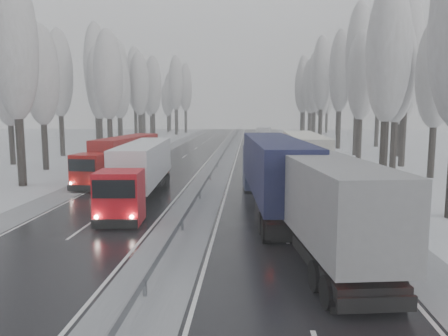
# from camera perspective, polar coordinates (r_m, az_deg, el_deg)

# --- Properties ---
(carriageway_right) EXTENTS (7.50, 200.00, 0.03)m
(carriageway_right) POSITION_cam_1_polar(r_m,az_deg,el_deg) (40.17, 5.95, -1.26)
(carriageway_right) COLOR black
(carriageway_right) RESTS_ON ground
(carriageway_left) EXTENTS (7.50, 200.00, 0.03)m
(carriageway_left) POSITION_cam_1_polar(r_m,az_deg,el_deg) (41.06, -8.86, -1.12)
(carriageway_left) COLOR black
(carriageway_left) RESTS_ON ground
(median_slush) EXTENTS (3.00, 200.00, 0.04)m
(median_slush) POSITION_cam_1_polar(r_m,az_deg,el_deg) (40.27, -1.54, -1.19)
(median_slush) COLOR #999CA0
(median_slush) RESTS_ON ground
(shoulder_right) EXTENTS (2.40, 200.00, 0.04)m
(shoulder_right) POSITION_cam_1_polar(r_m,az_deg,el_deg) (40.69, 12.93, -1.29)
(shoulder_right) COLOR #999CA0
(shoulder_right) RESTS_ON ground
(shoulder_left) EXTENTS (2.40, 200.00, 0.04)m
(shoulder_left) POSITION_cam_1_polar(r_m,az_deg,el_deg) (42.38, -15.41, -1.02)
(shoulder_left) COLOR #999CA0
(shoulder_left) RESTS_ON ground
(median_guardrail) EXTENTS (0.12, 200.00, 0.76)m
(median_guardrail) POSITION_cam_1_polar(r_m,az_deg,el_deg) (40.18, -1.54, -0.38)
(median_guardrail) COLOR slate
(median_guardrail) RESTS_ON ground
(tree_18) EXTENTS (3.60, 3.60, 16.58)m
(tree_18) POSITION_cam_1_polar(r_m,az_deg,el_deg) (38.58, 20.68, 13.86)
(tree_18) COLOR black
(tree_18) RESTS_ON ground
(tree_19) EXTENTS (3.60, 3.60, 14.57)m
(tree_19) POSITION_cam_1_polar(r_m,az_deg,el_deg) (44.05, 26.02, 11.07)
(tree_19) COLOR black
(tree_19) RESTS_ON ground
(tree_20) EXTENTS (3.60, 3.60, 15.71)m
(tree_20) POSITION_cam_1_polar(r_m,az_deg,el_deg) (47.25, 21.69, 11.89)
(tree_20) COLOR black
(tree_20) RESTS_ON ground
(tree_21) EXTENTS (3.60, 3.60, 18.62)m
(tree_21) POSITION_cam_1_polar(r_m,az_deg,el_deg) (51.91, 22.79, 13.47)
(tree_21) COLOR black
(tree_21) RESTS_ON ground
(tree_22) EXTENTS (3.60, 3.60, 15.86)m
(tree_22) POSITION_cam_1_polar(r_m,az_deg,el_deg) (57.04, 17.53, 11.35)
(tree_22) COLOR black
(tree_22) RESTS_ON ground
(tree_23) EXTENTS (3.60, 3.60, 13.55)m
(tree_23) POSITION_cam_1_polar(r_m,az_deg,el_deg) (62.54, 22.24, 9.42)
(tree_23) COLOR black
(tree_23) RESTS_ON ground
(tree_24) EXTENTS (3.60, 3.60, 20.49)m
(tree_24) POSITION_cam_1_polar(r_m,az_deg,el_deg) (62.76, 17.21, 13.69)
(tree_24) COLOR black
(tree_24) RESTS_ON ground
(tree_25) EXTENTS (3.60, 3.60, 19.44)m
(tree_25) POSITION_cam_1_polar(r_m,az_deg,el_deg) (68.40, 22.14, 12.38)
(tree_25) COLOR black
(tree_25) RESTS_ON ground
(tree_26) EXTENTS (3.60, 3.60, 18.78)m
(tree_26) POSITION_cam_1_polar(r_m,az_deg,el_deg) (72.55, 14.96, 12.04)
(tree_26) COLOR black
(tree_26) RESTS_ON ground
(tree_27) EXTENTS (3.60, 3.60, 17.62)m
(tree_27) POSITION_cam_1_polar(r_m,az_deg,el_deg) (78.05, 19.59, 10.98)
(tree_27) COLOR black
(tree_27) RESTS_ON ground
(tree_28) EXTENTS (3.60, 3.60, 19.62)m
(tree_28) POSITION_cam_1_polar(r_m,az_deg,el_deg) (82.87, 12.63, 11.90)
(tree_28) COLOR black
(tree_28) RESTS_ON ground
(tree_29) EXTENTS (3.60, 3.60, 18.11)m
(tree_29) POSITION_cam_1_polar(r_m,az_deg,el_deg) (88.14, 17.01, 10.86)
(tree_29) COLOR black
(tree_29) RESTS_ON ground
(tree_30) EXTENTS (3.60, 3.60, 17.86)m
(tree_30) POSITION_cam_1_polar(r_m,az_deg,el_deg) (92.44, 11.78, 10.76)
(tree_30) COLOR black
(tree_30) RESTS_ON ground
(tree_31) EXTENTS (3.60, 3.60, 18.58)m
(tree_31) POSITION_cam_1_polar(r_m,az_deg,el_deg) (97.41, 14.94, 10.77)
(tree_31) COLOR black
(tree_31) RESTS_ON ground
(tree_32) EXTENTS (3.60, 3.60, 17.33)m
(tree_32) POSITION_cam_1_polar(r_m,az_deg,el_deg) (99.86, 11.18, 10.34)
(tree_32) COLOR black
(tree_32) RESTS_ON ground
(tree_33) EXTENTS (3.60, 3.60, 14.33)m
(tree_33) POSITION_cam_1_polar(r_m,az_deg,el_deg) (104.19, 12.59, 9.12)
(tree_33) COLOR black
(tree_33) RESTS_ON ground
(tree_34) EXTENTS (3.60, 3.60, 17.63)m
(tree_34) POSITION_cam_1_polar(r_m,az_deg,el_deg) (106.80, 10.18, 10.28)
(tree_34) COLOR black
(tree_34) RESTS_ON ground
(tree_35) EXTENTS (3.60, 3.60, 18.25)m
(tree_35) POSITION_cam_1_polar(r_m,az_deg,el_deg) (112.19, 14.70, 10.22)
(tree_35) COLOR black
(tree_35) RESTS_ON ground
(tree_36) EXTENTS (3.60, 3.60, 20.23)m
(tree_36) POSITION_cam_1_polar(r_m,az_deg,el_deg) (116.81, 10.28, 10.85)
(tree_36) COLOR black
(tree_36) RESTS_ON ground
(tree_37) EXTENTS (3.60, 3.60, 16.37)m
(tree_37) POSITION_cam_1_polar(r_m,az_deg,el_deg) (121.64, 13.33, 9.47)
(tree_37) COLOR black
(tree_37) RESTS_ON ground
(tree_38) EXTENTS (3.60, 3.60, 17.97)m
(tree_38) POSITION_cam_1_polar(r_m,az_deg,el_deg) (127.41, 10.46, 9.92)
(tree_38) COLOR black
(tree_38) RESTS_ON ground
(tree_39) EXTENTS (3.60, 3.60, 16.19)m
(tree_39) POSITION_cam_1_polar(r_m,az_deg,el_deg) (131.70, 11.47, 9.32)
(tree_39) COLOR black
(tree_39) RESTS_ON ground
(tree_58) EXTENTS (3.60, 3.60, 17.21)m
(tree_58) POSITION_cam_1_polar(r_m,az_deg,el_deg) (39.24, -25.69, 14.08)
(tree_58) COLOR black
(tree_58) RESTS_ON ground
(tree_60) EXTENTS (3.60, 3.60, 14.84)m
(tree_60) POSITION_cam_1_polar(r_m,az_deg,el_deg) (48.82, -22.77, 11.03)
(tree_60) COLOR black
(tree_60) RESTS_ON ground
(tree_61) EXTENTS (3.60, 3.60, 13.95)m
(tree_61) POSITION_cam_1_polar(r_m,az_deg,el_deg) (55.00, -26.37, 9.79)
(tree_61) COLOR black
(tree_61) RESTS_ON ground
(tree_62) EXTENTS (3.60, 3.60, 16.04)m
(tree_62) POSITION_cam_1_polar(r_m,az_deg,el_deg) (56.29, -14.90, 11.61)
(tree_62) COLOR black
(tree_62) RESTS_ON ground
(tree_63) EXTENTS (3.60, 3.60, 16.88)m
(tree_63) POSITION_cam_1_polar(r_m,az_deg,el_deg) (62.88, -20.75, 11.43)
(tree_63) COLOR black
(tree_63) RESTS_ON ground
(tree_64) EXTENTS (3.60, 3.60, 15.42)m
(tree_64) POSITION_cam_1_polar(r_m,az_deg,el_deg) (66.14, -16.03, 10.59)
(tree_64) COLOR black
(tree_64) RESTS_ON ground
(tree_65) EXTENTS (3.60, 3.60, 19.48)m
(tree_65) POSITION_cam_1_polar(r_m,az_deg,el_deg) (70.69, -16.42, 12.47)
(tree_65) COLOR black
(tree_65) RESTS_ON ground
(tree_66) EXTENTS (3.60, 3.60, 15.23)m
(tree_66) POSITION_cam_1_polar(r_m,az_deg,el_deg) (75.26, -13.49, 10.19)
(tree_66) COLOR black
(tree_66) RESTS_ON ground
(tree_67) EXTENTS (3.60, 3.60, 17.09)m
(tree_67) POSITION_cam_1_polar(r_m,az_deg,el_deg) (79.55, -13.64, 10.89)
(tree_67) COLOR black
(tree_67) RESTS_ON ground
(tree_68) EXTENTS (3.60, 3.60, 16.65)m
(tree_68) POSITION_cam_1_polar(r_m,az_deg,el_deg) (81.40, -11.03, 10.69)
(tree_68) COLOR black
(tree_68) RESTS_ON ground
(tree_69) EXTENTS (3.60, 3.60, 19.35)m
(tree_69) POSITION_cam_1_polar(r_m,az_deg,el_deg) (86.64, -13.55, 11.56)
(tree_69) COLOR black
(tree_69) RESTS_ON ground
(tree_70) EXTENTS (3.60, 3.60, 17.09)m
(tree_70) POSITION_cam_1_polar(r_m,az_deg,el_deg) (91.14, -9.28, 10.56)
(tree_70) COLOR black
(tree_70) RESTS_ON ground
(tree_71) EXTENTS (3.60, 3.60, 19.61)m
(tree_71) POSITION_cam_1_polar(r_m,az_deg,el_deg) (96.24, -11.59, 11.30)
(tree_71) COLOR black
(tree_71) RESTS_ON ground
(tree_72) EXTENTS (3.60, 3.60, 15.11)m
(tree_72) POSITION_cam_1_polar(r_m,az_deg,el_deg) (100.77, -9.55, 9.54)
(tree_72) COLOR black
(tree_72) RESTS_ON ground
(tree_73) EXTENTS (3.60, 3.60, 17.22)m
(tree_73) POSITION_cam_1_polar(r_m,az_deg,el_deg) (105.38, -10.63, 10.16)
(tree_73) COLOR black
(tree_73) RESTS_ON ground
(tree_74) EXTENTS (3.60, 3.60, 19.68)m
(tree_74) POSITION_cam_1_polar(r_m,az_deg,el_deg) (110.73, -6.33, 10.93)
(tree_74) COLOR black
(tree_74) RESTS_ON ground
(tree_75) EXTENTS (3.60, 3.60, 18.60)m
(tree_75) POSITION_cam_1_polar(r_m,az_deg,el_deg) (116.46, -10.49, 10.34)
(tree_75) COLOR black
(tree_75) RESTS_ON ground
(tree_76) EXTENTS (3.60, 3.60, 18.55)m
(tree_76) POSITION_cam_1_polar(r_m,az_deg,el_deg) (119.79, -5.07, 10.34)
(tree_76) COLOR black
(tree_76) RESTS_ON ground
(tree_77) EXTENTS (3.60, 3.60, 14.32)m
(tree_77) POSITION_cam_1_polar(r_m,az_deg,el_deg) (124.57, -7.37, 8.96)
(tree_77) COLOR black
(tree_77) RESTS_ON ground
(tree_78) EXTENTS (3.60, 3.60, 19.55)m
(tree_78) POSITION_cam_1_polar(r_m,az_deg,el_deg) (126.88, -6.22, 10.46)
(tree_78) COLOR black
(tree_78) RESTS_ON ground
(tree_79) EXTENTS (3.60, 3.60, 17.07)m
(tree_79) POSITION_cam_1_polar(r_m,az_deg,el_deg) (131.22, -7.13, 9.66)
(tree_79) COLOR black
(tree_79) RESTS_ON ground
(truck_grey_tarp) EXTENTS (4.76, 16.78, 4.27)m
(truck_grey_tarp) POSITION_cam_1_polar(r_m,az_deg,el_deg) (20.37, 11.00, -2.97)
(truck_grey_tarp) COLOR #494A4E
(truck_grey_tarp) RESTS_ON ground
(truck_blue_box) EXTENTS (4.04, 17.62, 4.48)m
(truck_blue_box) POSITION_cam_1_polar(r_m,az_deg,el_deg) (27.15, 6.33, 0.02)
(truck_blue_box) COLOR #1B2344
(truck_blue_box) RESTS_ON ground
(truck_cream_box) EXTENTS (2.61, 16.21, 4.15)m
(truck_cream_box) POSITION_cam_1_polar(r_m,az_deg,el_deg) (38.35, 10.21, 1.86)
(truck_cream_box) COLOR #B3AE9E
(truck_cream_box) RESTS_ON ground
(box_truck_distant) EXTENTS (3.09, 7.95, 2.90)m
(box_truck_distant) POSITION_cam_1_polar(r_m,az_deg,el_deg) (85.96, 5.24, 4.44)
(box_truck_distant) COLOR silver
(box_truck_distant) RESTS_ON ground
(truck_red_white) EXTENTS (3.40, 15.14, 3.85)m
(truck_red_white) POSITION_cam_1_polar(r_m,az_deg,el_deg) (30.41, -10.73, 0.05)
(truck_red_white) COLOR red
(truck_red_white) RESTS_ON ground
(truck_red_red) EXTENTS (3.67, 14.51, 3.69)m
(truck_red_red) POSITION_cam_1_polar(r_m,az_deg,el_deg) (41.05, -13.08, 1.78)
(truck_red_red) COLOR #9F0B09
(truck_red_red) RESTS_ON ground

